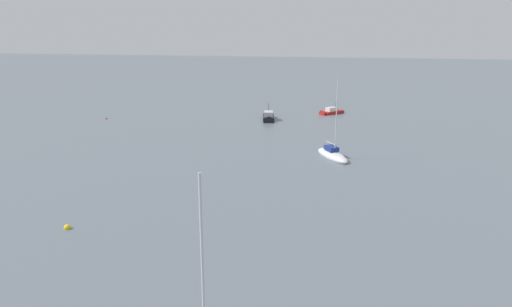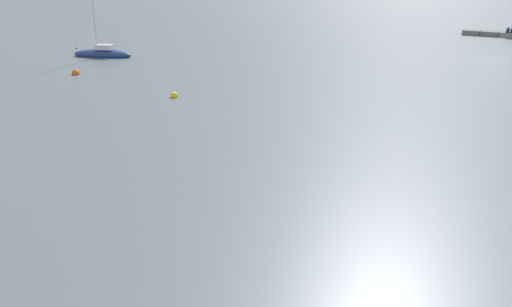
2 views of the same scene
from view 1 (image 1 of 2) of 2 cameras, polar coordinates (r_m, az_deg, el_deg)
The scene contains 5 objects.
sailboat_white_near at distance 64.81m, azimuth 9.27°, elevation -0.16°, with size 7.50×5.79×11.08m.
motorboat_black_near at distance 90.32m, azimuth 1.54°, elevation 4.28°, with size 7.06×3.42×3.80m.
motorboat_red_far at distance 98.43m, azimuth 8.95°, elevation 4.94°, with size 5.27×5.03×3.13m.
mooring_buoy_near at distance 96.42m, azimuth -17.74°, elevation 4.06°, with size 0.45×0.45×0.45m.
mooring_buoy_mid at distance 44.80m, azimuth -21.95°, elevation -8.34°, with size 0.60×0.60×0.60m.
Camera 1 is at (53.18, 53.73, 16.90)m, focal length 32.93 mm.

